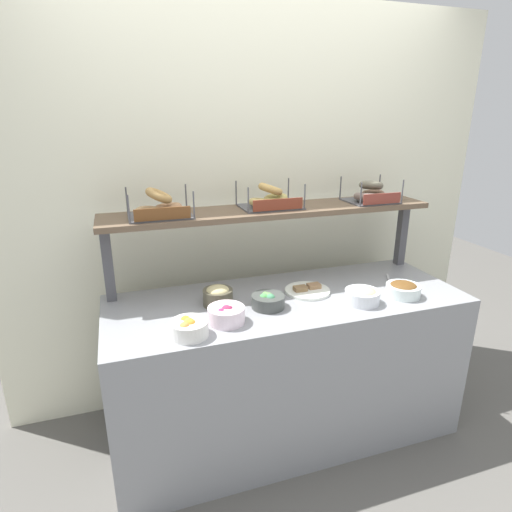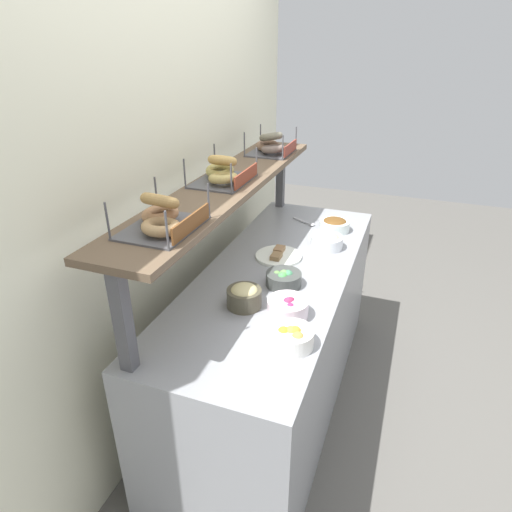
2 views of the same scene
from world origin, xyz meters
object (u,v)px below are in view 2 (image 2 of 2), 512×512
at_px(bowl_chocolate_spread, 335,225).
at_px(serving_plate_white, 278,256).
at_px(bowl_hummus, 244,296).
at_px(bowl_fruit_salad, 292,337).
at_px(bowl_veggie_mix, 284,278).
at_px(bagel_basket_everything, 162,217).
at_px(bowl_beet_salad, 288,308).
at_px(bagel_basket_sesame, 223,172).
at_px(bowl_egg_salad, 327,241).
at_px(bagel_basket_poppy, 271,145).
at_px(serving_spoon_near_plate, 307,223).

distance_m(bowl_chocolate_spread, serving_plate_white, 0.51).
xyz_separation_m(bowl_hummus, bowl_fruit_salad, (-0.20, -0.27, -0.01)).
relative_size(bowl_chocolate_spread, bowl_veggie_mix, 1.07).
bearing_deg(bagel_basket_everything, bowl_beet_salad, -61.30).
distance_m(bowl_beet_salad, bagel_basket_sesame, 0.73).
bearing_deg(bowl_egg_salad, bowl_chocolate_spread, 1.55).
height_order(bagel_basket_sesame, bagel_basket_poppy, bagel_basket_sesame).
distance_m(bowl_chocolate_spread, bagel_basket_sesame, 0.87).
height_order(bowl_hummus, bowl_fruit_salad, bowl_hummus).
xyz_separation_m(bowl_beet_salad, bowl_chocolate_spread, (0.97, -0.00, -0.00)).
height_order(bowl_egg_salad, serving_spoon_near_plate, bowl_egg_salad).
relative_size(bowl_hummus, bowl_chocolate_spread, 0.85).
bearing_deg(bagel_basket_everything, bowl_hummus, -42.72).
bearing_deg(bagel_basket_everything, bagel_basket_sesame, 2.83).
bearing_deg(bowl_egg_salad, bagel_basket_everything, 155.60).
relative_size(bowl_fruit_salad, bagel_basket_sesame, 0.51).
bearing_deg(bowl_egg_salad, bagel_basket_sesame, 126.84).
height_order(bowl_fruit_salad, bagel_basket_sesame, bagel_basket_sesame).
relative_size(bowl_fruit_salad, bagel_basket_poppy, 0.58).
bearing_deg(bagel_basket_everything, bagel_basket_poppy, -0.25).
bearing_deg(bowl_hummus, bowl_egg_salad, -16.52).
height_order(bowl_hummus, bagel_basket_poppy, bagel_basket_poppy).
xyz_separation_m(bowl_veggie_mix, serving_spoon_near_plate, (0.78, 0.08, -0.03)).
distance_m(serving_plate_white, bagel_basket_sesame, 0.55).
height_order(bagel_basket_everything, bagel_basket_sesame, bagel_basket_everything).
bearing_deg(bowl_chocolate_spread, bowl_egg_salad, -178.45).
xyz_separation_m(bowl_egg_salad, bowl_hummus, (-0.71, 0.21, 0.01)).
relative_size(bowl_chocolate_spread, bagel_basket_sesame, 0.55).
bearing_deg(bowl_egg_salad, bowl_veggie_mix, 167.92).
xyz_separation_m(bowl_chocolate_spread, serving_plate_white, (-0.46, 0.21, -0.03)).
bearing_deg(bowl_veggie_mix, bowl_fruit_salad, -159.01).
bearing_deg(bagel_basket_sesame, bowl_hummus, -145.74).
bearing_deg(bowl_fruit_salad, bagel_basket_sesame, 42.90).
xyz_separation_m(bowl_egg_salad, bowl_chocolate_spread, (0.25, 0.01, -0.00)).
relative_size(bowl_egg_salad, bowl_veggie_mix, 1.05).
height_order(bowl_fruit_salad, serving_spoon_near_plate, bowl_fruit_salad).
height_order(bowl_fruit_salad, bowl_chocolate_spread, bowl_fruit_salad).
distance_m(bowl_hummus, bowl_fruit_salad, 0.33).
bearing_deg(bowl_chocolate_spread, bowl_fruit_salad, -176.65).
bearing_deg(bowl_veggie_mix, bagel_basket_sesame, 69.40).
bearing_deg(bowl_beet_salad, bowl_chocolate_spread, -0.22).
relative_size(bowl_fruit_salad, serving_plate_white, 0.68).
bearing_deg(bowl_fruit_salad, bowl_veggie_mix, 20.99).
bearing_deg(bowl_hummus, bowl_beet_salad, -92.27).
bearing_deg(bowl_hummus, bowl_veggie_mix, -25.05).
distance_m(bowl_egg_salad, bowl_veggie_mix, 0.49).
height_order(bowl_chocolate_spread, bowl_veggie_mix, same).
relative_size(bowl_chocolate_spread, bagel_basket_poppy, 0.62).
xyz_separation_m(bowl_beet_salad, bagel_basket_poppy, (1.00, 0.41, 0.44)).
distance_m(bowl_hummus, serving_plate_white, 0.50).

